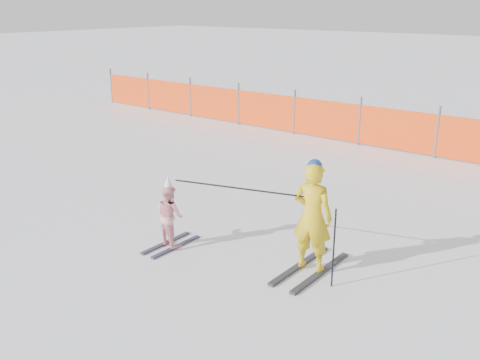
# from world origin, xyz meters

# --- Properties ---
(ground) EXTENTS (120.00, 120.00, 0.00)m
(ground) POSITION_xyz_m (0.00, 0.00, 0.00)
(ground) COLOR white
(ground) RESTS_ON ground
(adult) EXTENTS (0.60, 1.43, 1.60)m
(adult) POSITION_xyz_m (1.36, 0.35, 0.80)
(adult) COLOR black
(adult) RESTS_ON ground
(child) EXTENTS (0.51, 0.98, 1.12)m
(child) POSITION_xyz_m (-0.72, -0.29, 0.51)
(child) COLOR black
(child) RESTS_ON ground
(ski_poles) EXTENTS (2.42, 0.59, 1.09)m
(ski_poles) POSITION_xyz_m (0.86, 0.07, 0.88)
(ski_poles) COLOR black
(ski_poles) RESTS_ON ground
(safety_fence) EXTENTS (14.98, 0.06, 1.25)m
(safety_fence) POSITION_xyz_m (-3.84, 7.07, 0.56)
(safety_fence) COLOR #595960
(safety_fence) RESTS_ON ground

